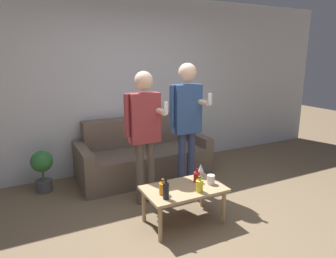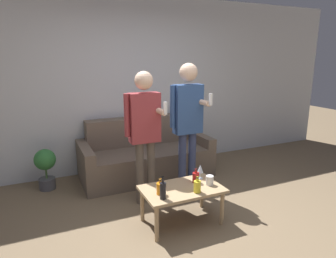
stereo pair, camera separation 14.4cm
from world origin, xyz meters
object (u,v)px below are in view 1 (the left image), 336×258
object	(u,v)px
couch	(142,156)
bottle_orange	(166,190)
person_standing_right	(187,117)
person_standing_left	(144,126)
coffee_table	(184,192)

from	to	relation	value
couch	bottle_orange	xyz separation A→B (m)	(-0.39, -1.62, 0.20)
person_standing_right	person_standing_left	bearing A→B (deg)	-177.13
bottle_orange	person_standing_right	bearing A→B (deg)	49.26
coffee_table	person_standing_left	size ratio (longest dim) A/B	0.53
person_standing_right	coffee_table	bearing A→B (deg)	-121.70
coffee_table	person_standing_right	bearing A→B (deg)	58.30
couch	coffee_table	world-z (taller)	couch
bottle_orange	person_standing_left	world-z (taller)	person_standing_left
coffee_table	bottle_orange	distance (m)	0.35
coffee_table	person_standing_left	xyz separation A→B (m)	(-0.19, 0.62, 0.62)
coffee_table	bottle_orange	size ratio (longest dim) A/B	3.66
coffee_table	person_standing_left	distance (m)	0.90
person_standing_left	person_standing_right	size ratio (longest dim) A/B	0.95
couch	bottle_orange	world-z (taller)	couch
couch	bottle_orange	size ratio (longest dim) A/B	8.19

